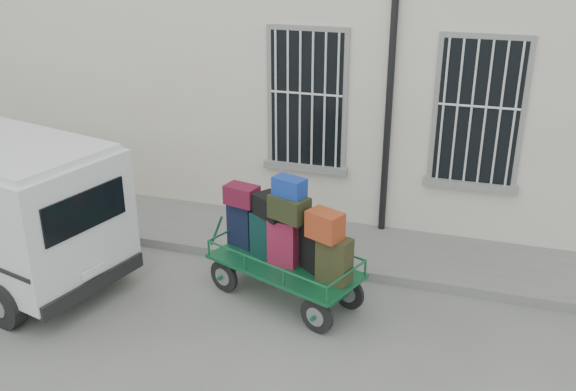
{
  "coord_description": "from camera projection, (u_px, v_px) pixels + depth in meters",
  "views": [
    {
      "loc": [
        2.41,
        -6.88,
        4.82
      ],
      "look_at": [
        -0.09,
        1.0,
        1.38
      ],
      "focal_mm": 40.0,
      "sensor_mm": 36.0,
      "label": 1
    }
  ],
  "objects": [
    {
      "name": "luggage_cart",
      "position": [
        286.0,
        240.0,
        8.7
      ],
      "size": [
        2.52,
        1.66,
        1.85
      ],
      "rotation": [
        0.0,
        0.0,
        -0.36
      ],
      "color": "black",
      "rests_on": "ground"
    },
    {
      "name": "sidewalk",
      "position": [
        316.0,
        243.0,
        10.49
      ],
      "size": [
        24.0,
        1.7,
        0.15
      ],
      "primitive_type": "cube",
      "color": "slate",
      "rests_on": "ground"
    },
    {
      "name": "building",
      "position": [
        364.0,
        32.0,
        12.27
      ],
      "size": [
        24.0,
        5.15,
        6.0
      ],
      "color": "beige",
      "rests_on": "ground"
    },
    {
      "name": "ground",
      "position": [
        272.0,
        318.0,
        8.58
      ],
      "size": [
        80.0,
        80.0,
        0.0
      ],
      "primitive_type": "plane",
      "color": "#63635E",
      "rests_on": "ground"
    }
  ]
}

